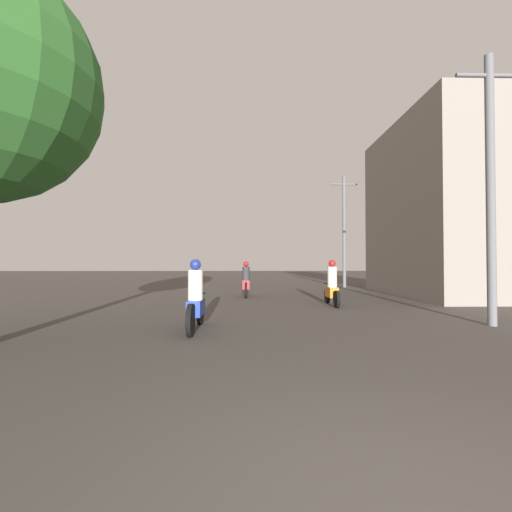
{
  "coord_description": "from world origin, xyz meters",
  "views": [
    {
      "loc": [
        -0.95,
        -1.67,
        1.49
      ],
      "look_at": [
        -0.56,
        16.33,
        1.84
      ],
      "focal_mm": 24.0,
      "sensor_mm": 36.0,
      "label": 1
    }
  ],
  "objects_px": {
    "utility_pole_near": "(490,183)",
    "utility_pole_far": "(344,229)",
    "motorcycle_blue": "(196,302)",
    "motorcycle_red": "(246,282)",
    "building_right_near": "(441,209)",
    "motorcycle_orange": "(332,287)"
  },
  "relations": [
    {
      "from": "utility_pole_near",
      "to": "motorcycle_orange",
      "type": "bearing_deg",
      "value": 126.27
    },
    {
      "from": "motorcycle_orange",
      "to": "motorcycle_red",
      "type": "relative_size",
      "value": 1.0
    },
    {
      "from": "utility_pole_far",
      "to": "motorcycle_orange",
      "type": "bearing_deg",
      "value": -108.44
    },
    {
      "from": "motorcycle_blue",
      "to": "motorcycle_red",
      "type": "relative_size",
      "value": 1.07
    },
    {
      "from": "utility_pole_near",
      "to": "utility_pole_far",
      "type": "distance_m",
      "value": 12.51
    },
    {
      "from": "utility_pole_near",
      "to": "motorcycle_blue",
      "type": "bearing_deg",
      "value": -177.02
    },
    {
      "from": "motorcycle_orange",
      "to": "motorcycle_red",
      "type": "xyz_separation_m",
      "value": [
        -3.01,
        3.18,
        -0.01
      ]
    },
    {
      "from": "motorcycle_orange",
      "to": "motorcycle_red",
      "type": "bearing_deg",
      "value": 136.38
    },
    {
      "from": "motorcycle_blue",
      "to": "building_right_near",
      "type": "xyz_separation_m",
      "value": [
        9.92,
        7.7,
        3.3
      ]
    },
    {
      "from": "motorcycle_red",
      "to": "utility_pole_far",
      "type": "height_order",
      "value": "utility_pole_far"
    },
    {
      "from": "motorcycle_orange",
      "to": "utility_pole_far",
      "type": "distance_m",
      "value": 9.54
    },
    {
      "from": "building_right_near",
      "to": "utility_pole_far",
      "type": "height_order",
      "value": "building_right_near"
    },
    {
      "from": "motorcycle_red",
      "to": "building_right_near",
      "type": "xyz_separation_m",
      "value": [
        8.86,
        0.28,
        3.29
      ]
    },
    {
      "from": "motorcycle_blue",
      "to": "motorcycle_orange",
      "type": "xyz_separation_m",
      "value": [
        4.07,
        4.25,
        0.01
      ]
    },
    {
      "from": "building_right_near",
      "to": "motorcycle_red",
      "type": "bearing_deg",
      "value": -178.21
    },
    {
      "from": "utility_pole_near",
      "to": "utility_pole_far",
      "type": "bearing_deg",
      "value": 89.9
    },
    {
      "from": "motorcycle_orange",
      "to": "building_right_near",
      "type": "distance_m",
      "value": 7.55
    },
    {
      "from": "motorcycle_blue",
      "to": "utility_pole_near",
      "type": "relative_size",
      "value": 0.32
    },
    {
      "from": "building_right_near",
      "to": "motorcycle_orange",
      "type": "bearing_deg",
      "value": -149.44
    },
    {
      "from": "utility_pole_near",
      "to": "building_right_near",
      "type": "bearing_deg",
      "value": 67.79
    },
    {
      "from": "motorcycle_red",
      "to": "utility_pole_near",
      "type": "xyz_separation_m",
      "value": [
        5.86,
        -7.07,
        2.77
      ]
    },
    {
      "from": "building_right_near",
      "to": "utility_pole_far",
      "type": "relative_size",
      "value": 1.16
    }
  ]
}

